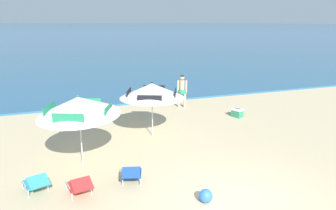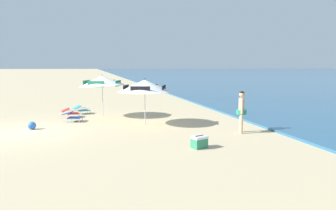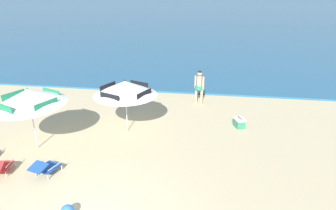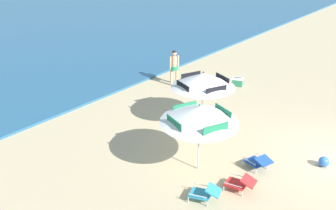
{
  "view_description": "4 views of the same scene",
  "coord_description": "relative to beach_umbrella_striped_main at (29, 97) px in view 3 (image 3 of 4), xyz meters",
  "views": [
    {
      "loc": [
        -3.83,
        -5.82,
        4.36
      ],
      "look_at": [
        0.07,
        5.09,
        1.24
      ],
      "focal_mm": 33.37,
      "sensor_mm": 36.0,
      "label": 1
    },
    {
      "loc": [
        13.29,
        2.9,
        2.68
      ],
      "look_at": [
        0.01,
        6.22,
        0.96
      ],
      "focal_mm": 32.59,
      "sensor_mm": 36.0,
      "label": 2
    },
    {
      "loc": [
        2.7,
        -4.97,
        5.23
      ],
      "look_at": [
        0.96,
        6.45,
        0.75
      ],
      "focal_mm": 31.15,
      "sensor_mm": 36.0,
      "label": 3
    },
    {
      "loc": [
        -13.29,
        -3.42,
        7.5
      ],
      "look_at": [
        -1.09,
        6.49,
        0.65
      ],
      "focal_mm": 46.51,
      "sensor_mm": 36.0,
      "label": 4
    }
  ],
  "objects": [
    {
      "name": "cooler_box",
      "position": [
        7.29,
        2.87,
        -1.73
      ],
      "size": [
        0.5,
        0.58,
        0.43
      ],
      "color": "#2D7F5B",
      "rests_on": "ground"
    },
    {
      "name": "person_standing_near_shore",
      "position": [
        5.48,
        5.32,
        -0.95
      ],
      "size": [
        0.48,
        0.42,
        1.71
      ],
      "color": "#D8A87F",
      "rests_on": "ground"
    },
    {
      "name": "lounge_chair_facing_sea",
      "position": [
        1.2,
        -1.51,
        -1.66
      ],
      "size": [
        0.74,
        0.97,
        0.5
      ],
      "color": "#1E4799",
      "rests_on": "ground"
    },
    {
      "name": "beach_umbrella_striped_main",
      "position": [
        0.0,
        0.0,
        0.0
      ],
      "size": [
        3.49,
        3.5,
        2.29
      ],
      "color": "silver",
      "rests_on": "ground"
    },
    {
      "name": "beach_umbrella_striped_second",
      "position": [
        2.81,
        1.82,
        -0.12
      ],
      "size": [
        2.52,
        2.51,
        2.15
      ],
      "color": "silver",
      "rests_on": "ground"
    }
  ]
}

